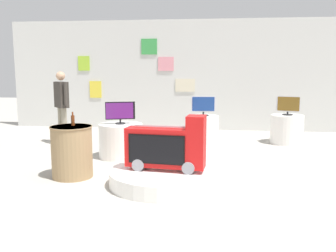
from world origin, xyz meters
name	(u,v)px	position (x,y,z in m)	size (l,w,h in m)	color
ground_plane	(170,184)	(0.00, 0.00, 0.00)	(30.00, 30.00, 0.00)	#B2ADA3
back_wall_display	(192,75)	(-0.01, 5.16, 1.52)	(10.42, 0.13, 3.03)	silver
main_display_pedestal	(165,177)	(-0.07, -0.01, 0.11)	(1.68, 1.68, 0.22)	white
novelty_firetruck_tv	(167,148)	(-0.05, -0.02, 0.57)	(1.20, 0.46, 0.83)	gray
display_pedestal_left_rear	(203,130)	(0.38, 3.04, 0.33)	(0.70, 0.70, 0.66)	white
tv_on_left_rear	(203,105)	(0.38, 3.04, 0.90)	(0.54, 0.23, 0.44)	black
display_pedestal_center_rear	(287,129)	(2.29, 3.42, 0.33)	(0.74, 0.74, 0.66)	white
tv_on_center_rear	(288,105)	(2.29, 3.42, 0.89)	(0.51, 0.23, 0.43)	black
display_pedestal_right_rear	(121,141)	(-1.17, 1.61, 0.33)	(0.84, 0.84, 0.66)	white
tv_on_right_rear	(120,112)	(-1.17, 1.60, 0.90)	(0.55, 0.22, 0.43)	black
side_table_round	(72,151)	(-1.60, 0.20, 0.42)	(0.67, 0.67, 0.82)	#9E7F56
bottle_on_side_table	(73,120)	(-1.60, 0.28, 0.91)	(0.06, 0.06, 0.22)	brown
shopper_browsing_near_truck	(62,102)	(-2.78, 2.66, 0.97)	(0.42, 0.42, 1.65)	gray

